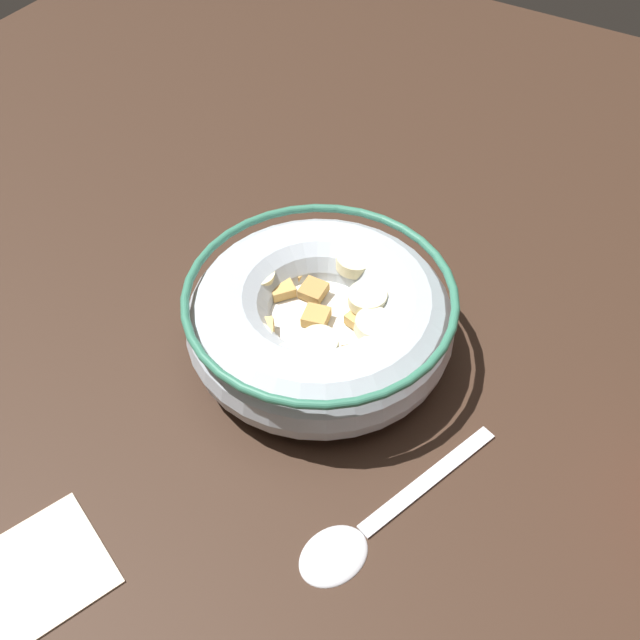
% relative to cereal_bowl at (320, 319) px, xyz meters
% --- Properties ---
extents(ground_plane, '(1.15, 1.15, 0.02)m').
position_rel_cereal_bowl_xyz_m(ground_plane, '(-0.00, -0.00, -0.04)').
color(ground_plane, '#332116').
extents(cereal_bowl, '(0.18, 0.18, 0.06)m').
position_rel_cereal_bowl_xyz_m(cereal_bowl, '(0.00, 0.00, 0.00)').
color(cereal_bowl, '#B2BCC6').
rests_on(cereal_bowl, ground_plane).
extents(spoon, '(0.15, 0.07, 0.01)m').
position_rel_cereal_bowl_xyz_m(spoon, '(0.11, 0.09, -0.03)').
color(spoon, silver).
rests_on(spoon, ground_plane).
extents(folded_napkin, '(0.13, 0.11, 0.00)m').
position_rel_cereal_bowl_xyz_m(folded_napkin, '(0.24, -0.06, -0.03)').
color(folded_napkin, beige).
rests_on(folded_napkin, ground_plane).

